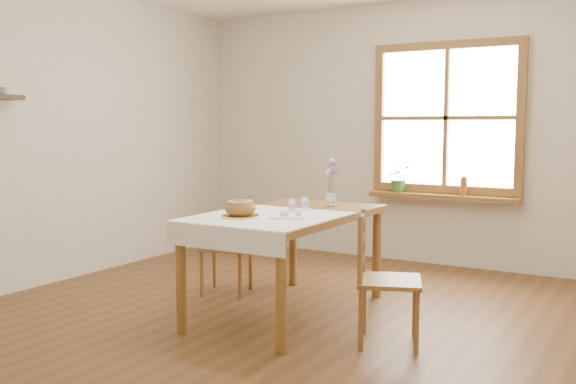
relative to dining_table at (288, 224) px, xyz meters
name	(u,v)px	position (x,y,z in m)	size (l,w,h in m)	color
ground	(266,324)	(0.00, -0.30, -0.66)	(5.00, 5.00, 0.00)	brown
room_walls	(265,77)	(0.00, -0.30, 1.04)	(4.60, 5.10, 2.65)	beige
window	(447,118)	(0.50, 2.17, 0.79)	(1.46, 0.08, 1.46)	brown
window_sill	(443,197)	(0.50, 2.10, 0.03)	(1.46, 0.20, 0.05)	brown
dining_table	(288,224)	(0.00, 0.00, 0.00)	(0.90, 1.60, 0.75)	brown
table_linen	(265,217)	(0.00, -0.30, 0.09)	(0.91, 0.99, 0.01)	white
chair_left	(226,246)	(-0.72, 0.22, -0.27)	(0.37, 0.39, 0.80)	brown
chair_right	(389,279)	(0.89, -0.25, -0.25)	(0.39, 0.41, 0.84)	brown
bread_plate	(240,216)	(-0.12, -0.43, 0.10)	(0.25, 0.25, 0.01)	silver
bread_loaf	(240,207)	(-0.12, -0.43, 0.17)	(0.21, 0.21, 0.12)	brown
egg_napkin	(290,216)	(0.17, -0.26, 0.10)	(0.25, 0.21, 0.01)	white
eggs	(290,212)	(0.17, -0.26, 0.13)	(0.20, 0.18, 0.04)	white
salt_shaker	(292,205)	(0.03, 0.00, 0.14)	(0.05, 0.05, 0.09)	silver
pepper_shaker	(305,204)	(0.08, 0.10, 0.14)	(0.05, 0.05, 0.10)	silver
flower_vase	(331,201)	(0.11, 0.48, 0.13)	(0.08, 0.08, 0.09)	silver
lavender_bouquet	(331,178)	(0.11, 0.48, 0.31)	(0.14, 0.14, 0.27)	#6F569A
potted_plant	(399,181)	(0.05, 2.10, 0.15)	(0.24, 0.27, 0.21)	#3D7E32
amber_bottle	(464,186)	(0.70, 2.10, 0.14)	(0.07, 0.07, 0.19)	#994C1C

